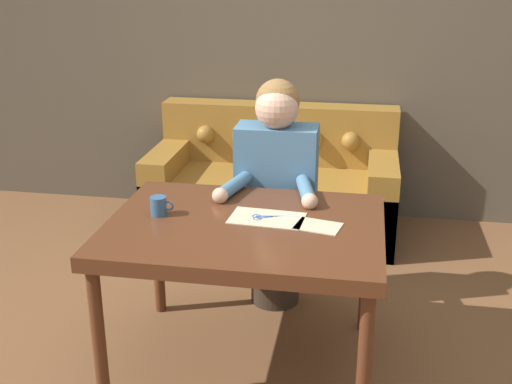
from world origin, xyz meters
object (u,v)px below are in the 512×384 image
Objects in this scene: person at (276,191)px; mug at (159,206)px; scissors at (267,217)px; dining_table at (245,238)px; couch at (274,188)px.

mug is (-0.47, -0.60, 0.11)m from person.
scissors is 2.00× the size of mug.
dining_table is at bearing -95.09° from person.
scissors reaches higher than dining_table.
person is at bearing 84.91° from dining_table.
couch is 1.75m from mug.
couch is 15.30× the size of mug.
dining_table is at bearing -86.37° from couch.
dining_table is at bearing -139.64° from scissors.
dining_table is 0.14m from scissors.
person reaches higher than mug.
dining_table is 11.15× the size of mug.
scissors is 0.51m from mug.
person is 0.56m from scissors.
mug is (-0.51, -0.05, 0.04)m from scissors.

